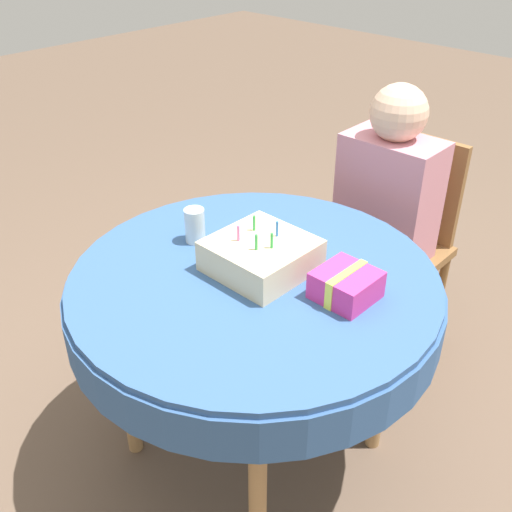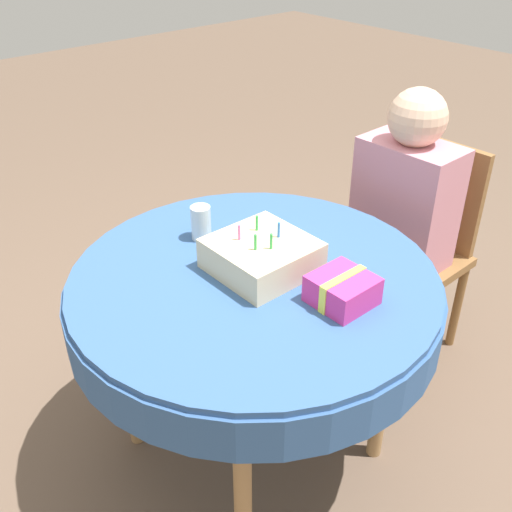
{
  "view_description": "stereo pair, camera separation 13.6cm",
  "coord_description": "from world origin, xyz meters",
  "px_view_note": "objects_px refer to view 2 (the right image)",
  "views": [
    {
      "loc": [
        1.0,
        -1.04,
        1.7
      ],
      "look_at": [
        -0.0,
        0.01,
        0.79
      ],
      "focal_mm": 42.0,
      "sensor_mm": 36.0,
      "label": 1
    },
    {
      "loc": [
        1.1,
        -0.94,
        1.7
      ],
      "look_at": [
        -0.0,
        0.01,
        0.79
      ],
      "focal_mm": 42.0,
      "sensor_mm": 36.0,
      "label": 2
    }
  ],
  "objects_px": {
    "person": "(402,205)",
    "drinking_glass": "(201,223)",
    "chair": "(410,242)",
    "gift_box": "(342,290)",
    "birthday_cake": "(262,255)"
  },
  "relations": [
    {
      "from": "person",
      "to": "drinking_glass",
      "type": "relative_size",
      "value": 10.02
    },
    {
      "from": "chair",
      "to": "drinking_glass",
      "type": "bearing_deg",
      "value": -104.59
    },
    {
      "from": "person",
      "to": "gift_box",
      "type": "bearing_deg",
      "value": -66.55
    },
    {
      "from": "gift_box",
      "to": "drinking_glass",
      "type": "bearing_deg",
      "value": -171.29
    },
    {
      "from": "drinking_glass",
      "to": "gift_box",
      "type": "height_order",
      "value": "drinking_glass"
    },
    {
      "from": "person",
      "to": "gift_box",
      "type": "distance_m",
      "value": 0.77
    },
    {
      "from": "person",
      "to": "birthday_cake",
      "type": "xyz_separation_m",
      "value": [
        0.05,
        -0.75,
        0.11
      ]
    },
    {
      "from": "person",
      "to": "chair",
      "type": "bearing_deg",
      "value": 90.0
    },
    {
      "from": "drinking_glass",
      "to": "gift_box",
      "type": "distance_m",
      "value": 0.53
    },
    {
      "from": "chair",
      "to": "drinking_glass",
      "type": "xyz_separation_m",
      "value": [
        -0.21,
        -0.87,
        0.32
      ]
    },
    {
      "from": "drinking_glass",
      "to": "gift_box",
      "type": "relative_size",
      "value": 0.69
    },
    {
      "from": "person",
      "to": "gift_box",
      "type": "height_order",
      "value": "person"
    },
    {
      "from": "gift_box",
      "to": "chair",
      "type": "bearing_deg",
      "value": 111.99
    },
    {
      "from": "chair",
      "to": "birthday_cake",
      "type": "height_order",
      "value": "birthday_cake"
    },
    {
      "from": "drinking_glass",
      "to": "gift_box",
      "type": "xyz_separation_m",
      "value": [
        0.53,
        0.08,
        -0.02
      ]
    }
  ]
}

